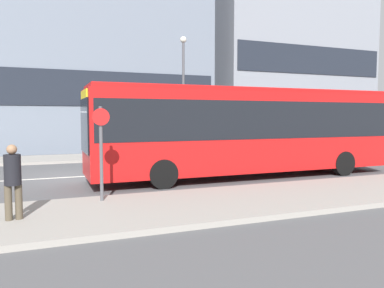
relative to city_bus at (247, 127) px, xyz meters
name	(u,v)px	position (x,y,z in m)	size (l,w,h in m)	color
ground_plane	(68,177)	(-6.44, 2.41, -1.93)	(120.00, 120.00, 0.00)	#4F4F51
sidewalk_near	(84,216)	(-6.44, -3.84, -1.87)	(44.00, 3.50, 0.13)	gray
sidewalk_far	(61,159)	(-6.44, 8.66, -1.87)	(44.00, 3.50, 0.13)	gray
lane_centerline	(68,177)	(-6.44, 2.41, -1.93)	(41.80, 0.16, 0.01)	silver
apartment_block_left_tower	(98,43)	(-3.54, 14.58, 5.53)	(15.49, 5.41, 14.94)	slate
apartment_block_right_tower	(287,1)	(12.79, 15.39, 10.47)	(14.09, 7.04, 24.82)	gray
city_bus	(247,127)	(0.00, 0.00, 0.00)	(12.05, 2.48, 3.36)	red
parked_car_0	(294,145)	(6.54, 5.78, -1.27)	(4.40, 1.69, 1.42)	#4C5156
parked_car_1	(361,143)	(11.81, 5.80, -1.28)	(4.65, 1.78, 1.38)	navy
pedestrian_near_stop	(13,177)	(-7.88, -3.87, -0.90)	(0.35, 0.34, 1.61)	#4C4233
bus_stop_sign	(101,146)	(-5.88, -2.71, -0.36)	(0.44, 0.12, 2.45)	#4C4C51
street_lamp	(183,83)	(0.15, 7.41, 2.29)	(0.36, 0.36, 6.67)	#4C4C51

